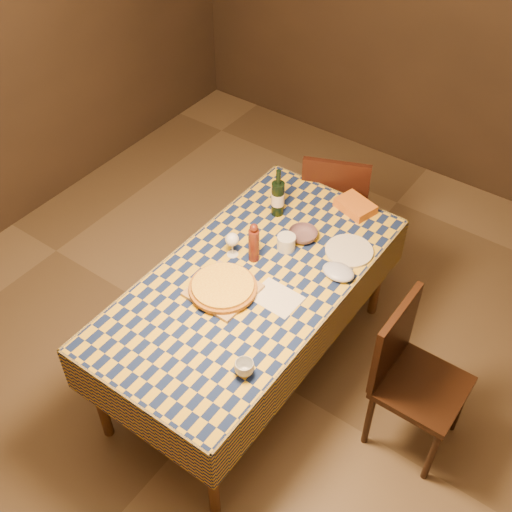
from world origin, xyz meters
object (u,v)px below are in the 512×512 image
pizza (223,287)px  cutting_board (223,290)px  chair_far (334,203)px  chair_right (410,371)px  wine_bottle (278,198)px  dining_table (251,289)px  bowl (303,235)px  white_plate (349,251)px

pizza → cutting_board: bearing=180.0°
chair_far → chair_right: size_ratio=1.00×
wine_bottle → chair_far: bearing=81.3°
dining_table → chair_far: size_ratio=1.98×
pizza → chair_right: chair_right is taller
bowl → white_plate: size_ratio=0.62×
white_plate → chair_right: (0.58, -0.35, -0.25)m
pizza → bowl: 0.60m
bowl → wine_bottle: 0.28m
wine_bottle → chair_right: 1.21m
dining_table → cutting_board: size_ratio=5.95×
cutting_board → white_plate: bearing=59.5°
dining_table → chair_right: 0.93m
wine_bottle → bowl: bearing=-22.4°
wine_bottle → cutting_board: bearing=-79.3°
dining_table → chair_right: chair_right is taller
cutting_board → bowl: bearing=79.1°
white_plate → chair_right: bearing=-30.7°
dining_table → bowl: 0.44m
dining_table → pizza: bearing=-111.4°
dining_table → chair_right: size_ratio=1.98×
pizza → wine_bottle: bearing=100.7°
white_plate → chair_far: (-0.42, 0.60, -0.25)m
dining_table → bowl: (0.05, 0.43, 0.10)m
dining_table → wine_bottle: size_ratio=5.99×
bowl → chair_right: 0.94m
pizza → wine_bottle: wine_bottle is taller
pizza → chair_right: 1.04m
cutting_board → chair_right: size_ratio=0.33×
cutting_board → wine_bottle: (-0.13, 0.69, 0.11)m
chair_far → dining_table: bearing=-84.4°
dining_table → cutting_board: (-0.06, -0.16, 0.09)m
dining_table → bowl: bearing=83.2°
chair_far → chair_right: 1.38m
dining_table → pizza: pizza is taller
dining_table → chair_far: chair_far is taller
bowl → wine_bottle: bearing=157.6°
white_plate → chair_far: 0.77m
cutting_board → wine_bottle: 0.71m
bowl → chair_far: chair_far is taller
cutting_board → bowl: (0.11, 0.59, 0.02)m
wine_bottle → chair_right: wine_bottle is taller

